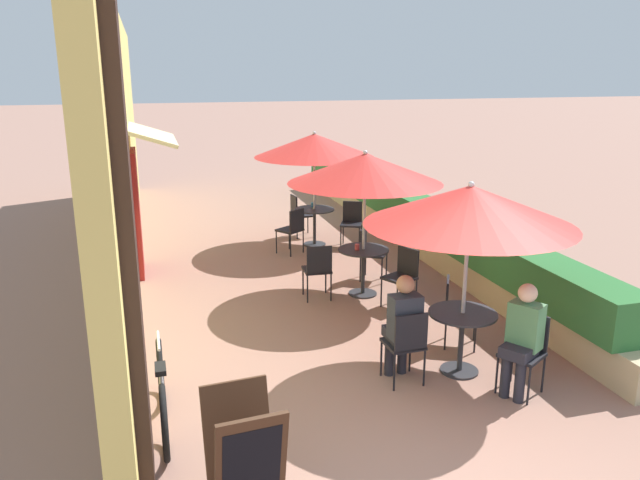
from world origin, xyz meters
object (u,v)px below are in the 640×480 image
(patio_umbrella_mid, at_px, (365,168))
(coffee_cup_far, at_px, (313,205))
(cafe_chair_near_back, at_px, (406,341))
(coffee_cup_mid, at_px, (357,247))
(cafe_chair_far_left, at_px, (293,227))
(patio_table_mid, at_px, (363,261))
(cafe_chair_mid_right, at_px, (318,267))
(patio_table_near, at_px, (462,329))
(patio_umbrella_near, at_px, (470,206))
(cafe_chair_mid_back, at_px, (403,273))
(patio_table_far, at_px, (314,219))
(menu_board, at_px, (244,456))
(cafe_chair_far_right, at_px, (352,220))
(seated_patron_near_left, at_px, (522,335))
(cafe_chair_near_right, at_px, (455,307))
(cafe_chair_near_left, at_px, (526,347))
(cafe_chair_far_back, at_px, (299,212))
(patio_umbrella_far, at_px, (314,145))
(seated_patron_near_back, at_px, (403,323))
(bicycle_leaning, at_px, (162,394))
(cafe_chair_mid_left, at_px, (369,249))

(patio_umbrella_mid, xyz_separation_m, coffee_cup_far, (0.02, 3.08, -1.19))
(patio_umbrella_mid, bearing_deg, cafe_chair_near_back, -100.00)
(coffee_cup_mid, bearing_deg, cafe_chair_far_left, 100.08)
(patio_table_mid, relative_size, cafe_chair_mid_right, 0.89)
(patio_table_near, distance_m, patio_umbrella_near, 1.44)
(cafe_chair_mid_back, distance_m, patio_table_far, 3.54)
(coffee_cup_mid, height_order, menu_board, menu_board)
(patio_table_far, distance_m, cafe_chair_far_right, 0.73)
(seated_patron_near_left, bearing_deg, cafe_chair_near_right, -28.45)
(patio_table_mid, xyz_separation_m, cafe_chair_mid_back, (0.39, -0.62, -0.02))
(cafe_chair_near_left, relative_size, cafe_chair_far_back, 1.00)
(cafe_chair_near_back, xyz_separation_m, cafe_chair_mid_right, (-0.24, 2.78, 0.00))
(patio_umbrella_far, xyz_separation_m, menu_board, (-2.54, -7.28, -1.48))
(seated_patron_near_back, height_order, cafe_chair_far_right, seated_patron_near_back)
(cafe_chair_far_left, relative_size, menu_board, 0.88)
(patio_table_far, xyz_separation_m, bicycle_leaning, (-3.12, -5.89, -0.17))
(cafe_chair_mid_left, height_order, patio_table_far, cafe_chair_mid_left)
(seated_patron_near_back, bearing_deg, patio_table_near, -2.78)
(patio_umbrella_far, distance_m, cafe_chair_far_back, 1.63)
(patio_table_mid, relative_size, cafe_chair_far_left, 0.89)
(bicycle_leaning, bearing_deg, patio_umbrella_mid, 43.70)
(patio_table_near, xyz_separation_m, patio_table_far, (-0.22, 5.62, 0.00))
(coffee_cup_mid, bearing_deg, cafe_chair_mid_right, -178.58)
(cafe_chair_near_back, distance_m, coffee_cup_far, 5.93)
(patio_table_near, distance_m, seated_patron_near_back, 0.75)
(patio_table_near, height_order, cafe_chair_near_right, cafe_chair_near_right)
(patio_table_mid, xyz_separation_m, coffee_cup_mid, (-0.11, -0.02, 0.25))
(cafe_chair_far_back, bearing_deg, seated_patron_near_back, -8.24)
(cafe_chair_mid_right, height_order, patio_table_far, cafe_chair_mid_right)
(cafe_chair_mid_back, bearing_deg, seated_patron_near_back, 130.24)
(seated_patron_near_left, distance_m, patio_umbrella_mid, 3.64)
(seated_patron_near_back, relative_size, coffee_cup_mid, 13.89)
(patio_umbrella_mid, xyz_separation_m, patio_umbrella_far, (0.01, 2.90, 0.00))
(cafe_chair_far_back, bearing_deg, patio_table_far, 5.99)
(cafe_chair_near_back, relative_size, cafe_chair_mid_back, 1.00)
(patio_umbrella_near, bearing_deg, patio_table_near, 180.00)
(cafe_chair_far_left, distance_m, bicycle_leaning, 5.99)
(cafe_chair_near_right, bearing_deg, cafe_chair_mid_left, -148.51)
(coffee_cup_mid, distance_m, cafe_chair_far_right, 2.81)
(patio_umbrella_mid, bearing_deg, cafe_chair_mid_back, -57.45)
(cafe_chair_near_back, bearing_deg, patio_umbrella_mid, 77.97)
(patio_table_near, distance_m, cafe_chair_mid_left, 3.37)
(patio_table_near, relative_size, patio_table_far, 1.00)
(cafe_chair_near_right, distance_m, patio_umbrella_mid, 2.55)
(cafe_chair_near_right, bearing_deg, cafe_chair_mid_back, -147.64)
(seated_patron_near_back, height_order, patio_umbrella_mid, patio_umbrella_mid)
(patio_umbrella_mid, relative_size, bicycle_leaning, 1.35)
(cafe_chair_far_left, height_order, bicycle_leaning, cafe_chair_far_left)
(cafe_chair_mid_left, distance_m, coffee_cup_far, 2.46)
(cafe_chair_near_right, relative_size, patio_umbrella_far, 0.38)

